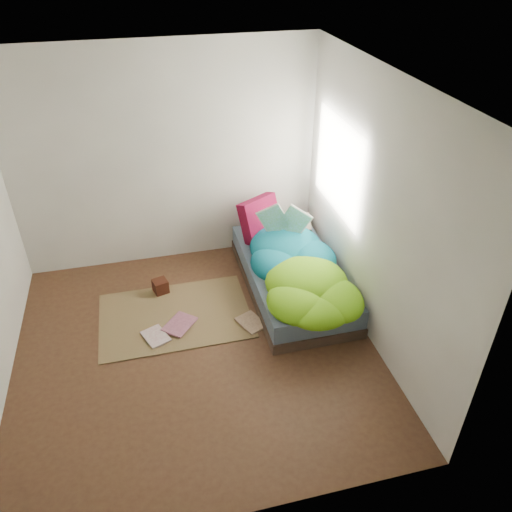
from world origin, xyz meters
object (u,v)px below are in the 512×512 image
at_px(open_book, 284,213).
at_px(wooden_box, 160,286).
at_px(pillow_magenta, 260,218).
at_px(floor_book_a, 146,341).
at_px(bed, 292,276).
at_px(floor_book_b, 170,321).

bearing_deg(open_book, wooden_box, -155.82).
height_order(pillow_magenta, floor_book_a, pillow_magenta).
relative_size(bed, wooden_box, 12.97).
bearing_deg(wooden_box, floor_book_b, -85.61).
bearing_deg(wooden_box, bed, -10.82).
xyz_separation_m(bed, pillow_magenta, (-0.21, 0.67, 0.42)).
bearing_deg(floor_book_a, bed, -5.96).
bearing_deg(open_book, pillow_magenta, 140.87).
bearing_deg(pillow_magenta, wooden_box, 167.18).
bearing_deg(floor_book_a, open_book, 3.45).
relative_size(pillow_magenta, wooden_box, 3.25).
distance_m(open_book, floor_book_a, 2.04).
height_order(bed, open_book, open_book).
relative_size(wooden_box, floor_book_b, 0.45).
distance_m(bed, floor_book_b, 1.47).
distance_m(open_book, wooden_box, 1.64).
distance_m(wooden_box, floor_book_a, 0.83).
height_order(open_book, wooden_box, open_book).
distance_m(pillow_magenta, floor_book_b, 1.65).
relative_size(pillow_magenta, floor_book_b, 1.47).
xyz_separation_m(pillow_magenta, floor_book_b, (-1.23, -0.94, -0.56)).
bearing_deg(wooden_box, floor_book_a, -105.37).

